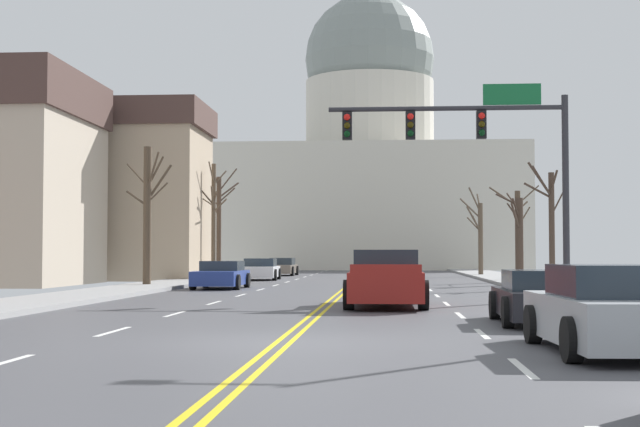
{
  "coord_description": "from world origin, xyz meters",
  "views": [
    {
      "loc": [
        1.75,
        -15.66,
        1.5
      ],
      "look_at": [
        -1.58,
        30.28,
        3.48
      ],
      "focal_mm": 52.24,
      "sensor_mm": 36.0,
      "label": 1
    }
  ],
  "objects_px": {
    "sedan_near_01": "(544,298)",
    "sedan_near_02": "(612,312)",
    "signal_gantry": "(480,142)",
    "pickup_truck_near_00": "(386,281)",
    "sedan_oncoming_02": "(282,267)",
    "sedan_oncoming_00": "(221,275)",
    "sedan_oncoming_01": "(260,270)"
  },
  "relations": [
    {
      "from": "sedan_oncoming_02",
      "to": "pickup_truck_near_00",
      "type": "bearing_deg",
      "value": -78.97
    },
    {
      "from": "pickup_truck_near_00",
      "to": "sedan_oncoming_01",
      "type": "xyz_separation_m",
      "value": [
        -7.12,
        25.74,
        -0.15
      ]
    },
    {
      "from": "sedan_near_02",
      "to": "sedan_oncoming_02",
      "type": "height_order",
      "value": "sedan_near_02"
    },
    {
      "from": "sedan_near_01",
      "to": "sedan_oncoming_01",
      "type": "height_order",
      "value": "sedan_oncoming_01"
    },
    {
      "from": "sedan_oncoming_00",
      "to": "sedan_oncoming_01",
      "type": "distance_m",
      "value": 12.98
    },
    {
      "from": "sedan_near_01",
      "to": "sedan_oncoming_00",
      "type": "height_order",
      "value": "sedan_oncoming_00"
    },
    {
      "from": "sedan_near_02",
      "to": "sedan_oncoming_00",
      "type": "xyz_separation_m",
      "value": [
        -10.45,
        24.97,
        -0.06
      ]
    },
    {
      "from": "signal_gantry",
      "to": "sedan_oncoming_02",
      "type": "relative_size",
      "value": 1.73
    },
    {
      "from": "sedan_near_02",
      "to": "sedan_oncoming_02",
      "type": "bearing_deg",
      "value": 102.2
    },
    {
      "from": "signal_gantry",
      "to": "pickup_truck_near_00",
      "type": "distance_m",
      "value": 6.97
    },
    {
      "from": "signal_gantry",
      "to": "sedan_oncoming_00",
      "type": "xyz_separation_m",
      "value": [
        -10.13,
        8.39,
        -4.61
      ]
    },
    {
      "from": "sedan_near_01",
      "to": "sedan_near_02",
      "type": "distance_m",
      "value": 5.8
    },
    {
      "from": "sedan_near_01",
      "to": "pickup_truck_near_00",
      "type": "bearing_deg",
      "value": 117.79
    },
    {
      "from": "sedan_near_02",
      "to": "sedan_oncoming_00",
      "type": "height_order",
      "value": "sedan_near_02"
    },
    {
      "from": "signal_gantry",
      "to": "sedan_oncoming_00",
      "type": "distance_m",
      "value": 13.94
    },
    {
      "from": "sedan_oncoming_00",
      "to": "sedan_near_02",
      "type": "bearing_deg",
      "value": -67.29
    },
    {
      "from": "sedan_near_01",
      "to": "sedan_near_02",
      "type": "bearing_deg",
      "value": -89.58
    },
    {
      "from": "sedan_near_01",
      "to": "sedan_near_02",
      "type": "height_order",
      "value": "sedan_near_02"
    },
    {
      "from": "sedan_oncoming_01",
      "to": "sedan_near_01",
      "type": "bearing_deg",
      "value": -71.91
    },
    {
      "from": "signal_gantry",
      "to": "sedan_near_02",
      "type": "bearing_deg",
      "value": -88.91
    },
    {
      "from": "sedan_near_01",
      "to": "sedan_oncoming_00",
      "type": "relative_size",
      "value": 0.98
    },
    {
      "from": "sedan_oncoming_00",
      "to": "sedan_oncoming_01",
      "type": "relative_size",
      "value": 1.01
    },
    {
      "from": "pickup_truck_near_00",
      "to": "sedan_oncoming_02",
      "type": "bearing_deg",
      "value": 101.03
    },
    {
      "from": "sedan_oncoming_00",
      "to": "sedan_oncoming_02",
      "type": "xyz_separation_m",
      "value": [
        -0.09,
        23.77,
        0.01
      ]
    },
    {
      "from": "signal_gantry",
      "to": "pickup_truck_near_00",
      "type": "height_order",
      "value": "signal_gantry"
    },
    {
      "from": "sedan_oncoming_00",
      "to": "sedan_oncoming_02",
      "type": "relative_size",
      "value": 0.95
    },
    {
      "from": "signal_gantry",
      "to": "sedan_oncoming_01",
      "type": "bearing_deg",
      "value": 115.57
    },
    {
      "from": "sedan_oncoming_01",
      "to": "sedan_oncoming_00",
      "type": "bearing_deg",
      "value": -89.59
    },
    {
      "from": "sedan_oncoming_02",
      "to": "sedan_near_01",
      "type": "bearing_deg",
      "value": -76.26
    },
    {
      "from": "sedan_near_02",
      "to": "sedan_oncoming_01",
      "type": "height_order",
      "value": "sedan_near_02"
    },
    {
      "from": "sedan_oncoming_00",
      "to": "signal_gantry",
      "type": "bearing_deg",
      "value": -39.62
    },
    {
      "from": "sedan_near_01",
      "to": "sedan_oncoming_01",
      "type": "distance_m",
      "value": 33.82
    }
  ]
}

